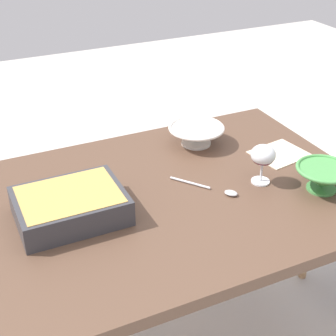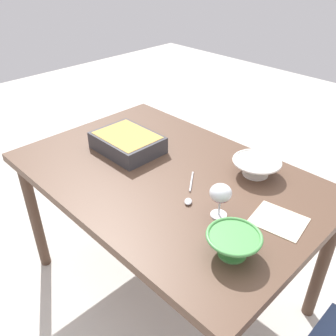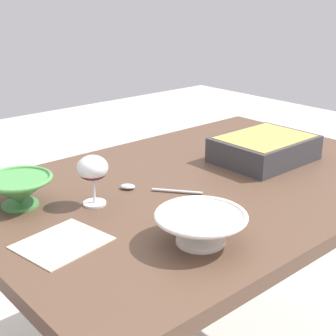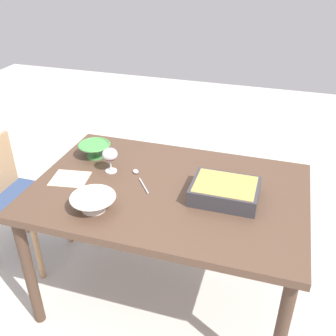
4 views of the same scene
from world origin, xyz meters
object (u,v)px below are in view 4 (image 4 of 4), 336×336
at_px(dining_table, 169,201).
at_px(napkin, 70,179).
at_px(casserole_dish, 225,190).
at_px(small_bowl, 95,150).
at_px(chair, 14,196).
at_px(mixing_bowl, 93,202).
at_px(wine_glass, 110,156).
at_px(serving_spoon, 138,176).

relative_size(dining_table, napkin, 7.29).
xyz_separation_m(dining_table, napkin, (0.53, 0.07, 0.08)).
xyz_separation_m(casserole_dish, napkin, (0.81, 0.06, -0.05)).
distance_m(casserole_dish, small_bowl, 0.82).
height_order(chair, casserole_dish, casserole_dish).
height_order(dining_table, mixing_bowl, mixing_bowl).
relative_size(wine_glass, small_bowl, 0.75).
xyz_separation_m(serving_spoon, napkin, (0.34, 0.12, -0.01)).
bearing_deg(casserole_dish, serving_spoon, -7.40).
distance_m(dining_table, wine_glass, 0.40).
relative_size(chair, casserole_dish, 2.50).
relative_size(chair, small_bowl, 4.34).
xyz_separation_m(wine_glass, small_bowl, (0.16, -0.12, -0.05)).
bearing_deg(wine_glass, serving_spoon, 175.58).
bearing_deg(napkin, serving_spoon, -160.11).
bearing_deg(casserole_dish, napkin, 4.33).
height_order(chair, mixing_bowl, mixing_bowl).
distance_m(dining_table, chair, 1.06).
bearing_deg(wine_glass, small_bowl, -38.29).
bearing_deg(dining_table, chair, -3.34).
distance_m(dining_table, casserole_dish, 0.31).
height_order(mixing_bowl, small_bowl, small_bowl).
height_order(dining_table, small_bowl, small_bowl).
distance_m(chair, serving_spoon, 0.91).
distance_m(chair, casserole_dish, 1.37).
bearing_deg(napkin, mixing_bowl, 139.73).
distance_m(mixing_bowl, napkin, 0.32).
bearing_deg(wine_glass, casserole_dish, 173.36).
relative_size(chair, wine_glass, 5.77).
relative_size(small_bowl, napkin, 0.98).
height_order(casserole_dish, small_bowl, same).
height_order(chair, serving_spoon, chair).
height_order(mixing_bowl, napkin, mixing_bowl).
bearing_deg(dining_table, wine_glass, -10.94).
relative_size(chair, napkin, 4.24).
bearing_deg(mixing_bowl, small_bowl, -64.40).
relative_size(serving_spoon, napkin, 1.08).
xyz_separation_m(dining_table, serving_spoon, (0.19, -0.06, 0.09)).
bearing_deg(small_bowl, casserole_dish, 166.00).
xyz_separation_m(dining_table, small_bowl, (0.51, -0.19, 0.13)).
xyz_separation_m(mixing_bowl, serving_spoon, (-0.10, -0.33, -0.04)).
distance_m(small_bowl, napkin, 0.26).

